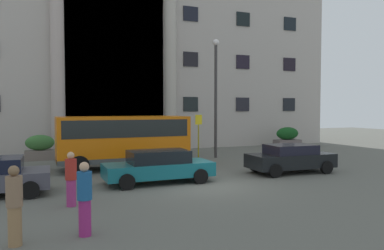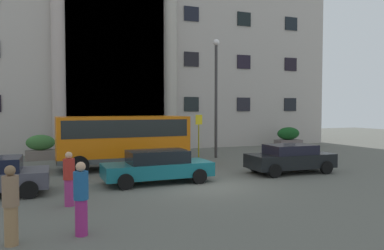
% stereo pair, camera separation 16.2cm
% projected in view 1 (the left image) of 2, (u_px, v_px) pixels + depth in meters
% --- Properties ---
extents(ground_plane, '(80.00, 64.00, 0.12)m').
position_uv_depth(ground_plane, '(208.00, 187.00, 15.23)').
color(ground_plane, '#5C5C54').
extents(office_building_facade, '(33.86, 9.70, 15.42)m').
position_uv_depth(office_building_facade, '(119.00, 52.00, 31.01)').
color(office_building_facade, '#B2A8A0').
rests_on(office_building_facade, ground_plane).
extents(orange_minibus, '(6.53, 2.60, 2.68)m').
position_uv_depth(orange_minibus, '(123.00, 137.00, 19.38)').
color(orange_minibus, orange).
rests_on(orange_minibus, ground_plane).
extents(bus_stop_sign, '(0.44, 0.08, 2.69)m').
position_uv_depth(bus_stop_sign, '(198.00, 131.00, 23.33)').
color(bus_stop_sign, '#9F9213').
rests_on(bus_stop_sign, ground_plane).
extents(hedge_planter_entrance_left, '(2.06, 0.95, 1.60)m').
position_uv_depth(hedge_planter_entrance_left, '(287.00, 138.00, 29.71)').
color(hedge_planter_entrance_left, '#6D605F').
rests_on(hedge_planter_entrance_left, ground_plane).
extents(hedge_planter_far_east, '(1.98, 0.77, 1.25)m').
position_uv_depth(hedge_planter_far_east, '(140.00, 147.00, 24.58)').
color(hedge_planter_far_east, slate).
rests_on(hedge_planter_far_east, ground_plane).
extents(hedge_planter_west, '(1.72, 0.82, 1.51)m').
position_uv_depth(hedge_planter_west, '(40.00, 148.00, 22.57)').
color(hedge_planter_west, '#72665E').
rests_on(hedge_planter_west, ground_plane).
extents(parked_sedan_second, '(4.50, 1.92, 1.36)m').
position_uv_depth(parked_sedan_second, '(159.00, 166.00, 15.73)').
color(parked_sedan_second, '#14636E').
rests_on(parked_sedan_second, ground_plane).
extents(parked_coupe_end, '(4.19, 2.05, 1.36)m').
position_uv_depth(parked_coupe_end, '(291.00, 158.00, 18.18)').
color(parked_coupe_end, black).
rests_on(parked_coupe_end, ground_plane).
extents(motorcycle_near_kerb, '(2.00, 0.78, 0.89)m').
position_uv_depth(motorcycle_near_kerb, '(280.00, 157.00, 20.61)').
color(motorcycle_near_kerb, black).
rests_on(motorcycle_near_kerb, ground_plane).
extents(pedestrian_woman_with_bag, '(0.36, 0.36, 1.74)m').
position_uv_depth(pedestrian_woman_with_bag, '(71.00, 179.00, 11.98)').
color(pedestrian_woman_with_bag, '#992D6D').
rests_on(pedestrian_woman_with_bag, ground_plane).
extents(pedestrian_man_red_shirt, '(0.36, 0.36, 1.82)m').
position_uv_depth(pedestrian_man_red_shirt, '(85.00, 198.00, 9.21)').
color(pedestrian_man_red_shirt, '#95246E').
rests_on(pedestrian_man_red_shirt, ground_plane).
extents(pedestrian_child_trailing, '(0.36, 0.36, 1.83)m').
position_uv_depth(pedestrian_child_trailing, '(14.00, 205.00, 8.53)').
color(pedestrian_child_trailing, '#946F48').
rests_on(pedestrian_child_trailing, ground_plane).
extents(lamppost_plaza_centre, '(0.40, 0.40, 7.35)m').
position_uv_depth(lamppost_plaza_centre, '(216.00, 89.00, 23.53)').
color(lamppost_plaza_centre, '#373334').
rests_on(lamppost_plaza_centre, ground_plane).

